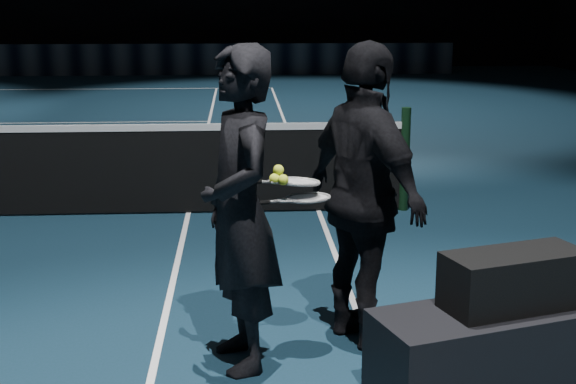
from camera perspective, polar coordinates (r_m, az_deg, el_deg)
name	(u,v)px	position (r m, az deg, el deg)	size (l,w,h in m)	color
net_post_right	(405,159)	(8.55, 8.30, 2.31)	(0.10, 0.10, 1.10)	black
sponsor_backdrop	(77,60)	(24.22, -14.80, 9.07)	(22.00, 0.15, 0.90)	black
player_bench	(509,346)	(4.91, 15.47, -10.51)	(1.63, 0.54, 0.49)	black
racket_bag	(514,280)	(4.76, 15.78, -6.02)	(0.82, 0.35, 0.33)	black
bag_signature	(525,291)	(4.61, 16.50, -6.75)	(0.38, 0.00, 0.11)	white
player_a	(240,211)	(4.78, -3.45, -1.32)	(0.72, 0.47, 1.96)	black
player_b	(365,197)	(5.12, 5.51, -0.34)	(1.15, 0.48, 1.96)	black
racket_lower	(308,198)	(4.94, 1.45, -0.41)	(0.68, 0.22, 0.03)	black
racket_upper	(298,182)	(4.93, 0.73, 0.74)	(0.68, 0.22, 0.03)	black
tennis_balls	(279,177)	(4.83, -0.66, 1.11)	(0.12, 0.10, 0.12)	#BADA2E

